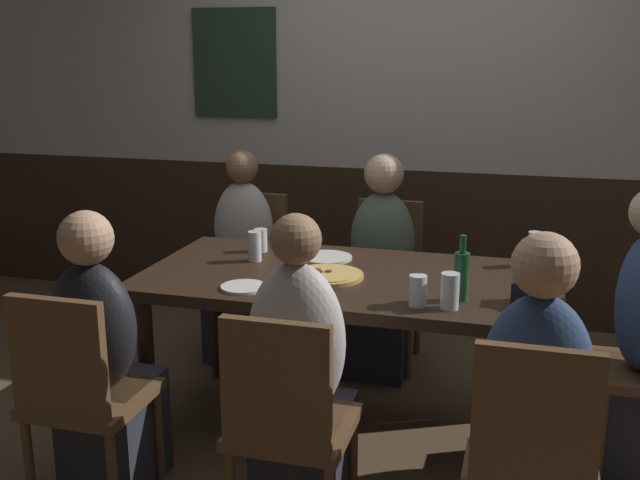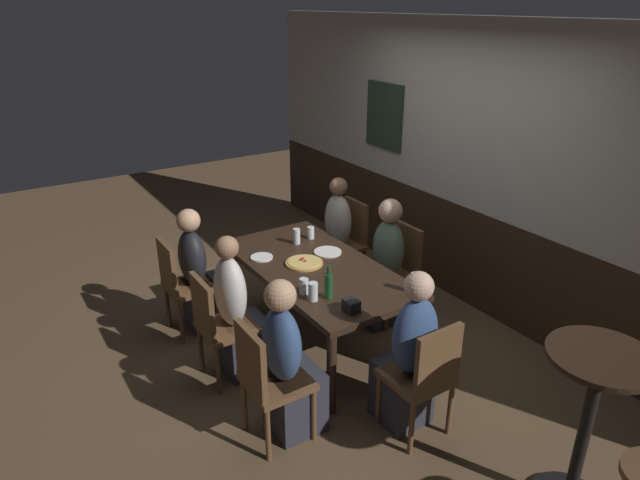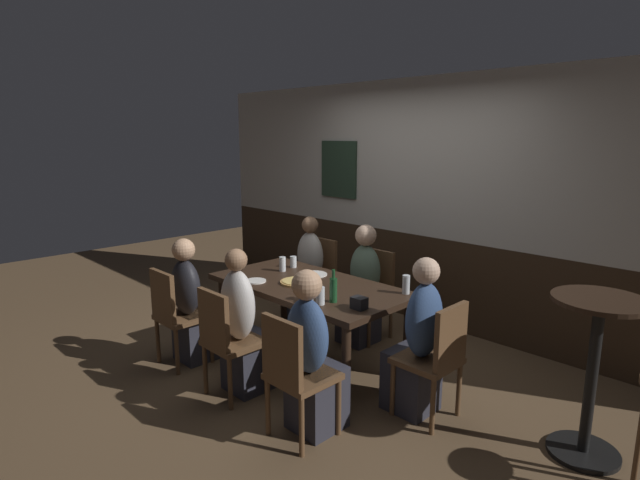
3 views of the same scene
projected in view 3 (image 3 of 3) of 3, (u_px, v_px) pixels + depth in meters
name	position (u px, v px, depth m)	size (l,w,h in m)	color
ground_plane	(309.00, 362.00, 4.54)	(12.00, 12.00, 0.00)	brown
wall_back	(419.00, 202.00, 5.41)	(6.40, 0.13, 2.60)	#332316
dining_table	(309.00, 292.00, 4.40)	(1.78, 0.91, 0.74)	black
chair_mid_near	(226.00, 337.00, 3.84)	(0.40, 0.40, 0.88)	brown
chair_head_east	(437.00, 355.00, 3.53)	(0.40, 0.40, 0.88)	brown
chair_left_near	(175.00, 312.00, 4.38)	(0.40, 0.40, 0.88)	brown
chair_left_far	(318.00, 274.00, 5.58)	(0.40, 0.40, 0.88)	brown
chair_mid_far	(372.00, 289.00, 5.04)	(0.40, 0.40, 0.88)	brown
chair_right_near	(294.00, 371.00, 3.29)	(0.40, 0.40, 0.88)	brown
person_mid_near	(244.00, 332.00, 3.95)	(0.34, 0.37, 1.17)	#2D2D38
person_head_east	(417.00, 348.00, 3.64)	(0.37, 0.34, 1.18)	#2D2D38
person_left_near	(192.00, 309.00, 4.50)	(0.34, 0.37, 1.13)	#2D2D38
person_left_far	(307.00, 278.00, 5.47)	(0.34, 0.37, 1.15)	#2D2D38
person_mid_far	(362.00, 292.00, 4.93)	(0.34, 0.37, 1.17)	#2D2D38
person_right_near	(312.00, 364.00, 3.40)	(0.34, 0.37, 1.16)	#2D2D38
pizza	(298.00, 282.00, 4.39)	(0.31, 0.31, 0.03)	tan
tumbler_water	(309.00, 294.00, 3.92)	(0.07, 0.07, 0.12)	silver
pint_glass_pale	(282.00, 265.00, 4.77)	(0.06, 0.06, 0.14)	silver
tumbler_short	(406.00, 285.00, 4.09)	(0.06, 0.06, 0.15)	silver
highball_clear	(320.00, 296.00, 3.83)	(0.07, 0.07, 0.14)	silver
pint_glass_stout	(293.00, 263.00, 4.91)	(0.06, 0.06, 0.11)	silver
beer_bottle_green	(333.00, 289.00, 3.88)	(0.06, 0.06, 0.26)	#194723
plate_white_large	(314.00, 274.00, 4.65)	(0.24, 0.24, 0.01)	white
plate_white_small	(255.00, 281.00, 4.44)	(0.19, 0.19, 0.01)	white
condiment_caddy	(359.00, 303.00, 3.74)	(0.11, 0.09, 0.09)	black
side_bar_table	(593.00, 365.00, 3.11)	(0.56, 0.56, 1.05)	black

